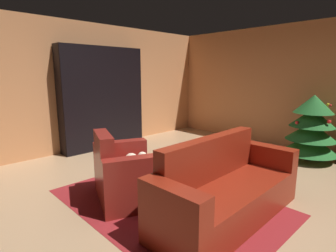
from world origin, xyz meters
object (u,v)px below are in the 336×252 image
Objects in this scene: bookshelf_unit at (107,98)px; couch_red at (226,191)px; book_stack_on_table at (174,163)px; armchair_red at (125,175)px; coffee_table at (178,171)px; decorated_tree at (311,128)px; bottle_on_table at (180,155)px.

bookshelf_unit is 1.05× the size of couch_red.
couch_red reaches higher than book_stack_on_table.
armchair_red is (2.39, -1.23, -0.76)m from bookshelf_unit.
book_stack_on_table is at bearing -127.90° from coffee_table.
decorated_tree is at bearing 91.38° from couch_red.
couch_red is at bearing 13.92° from coffee_table.
coffee_table is at bearing -56.61° from bottle_on_table.
decorated_tree is (3.49, 2.19, -0.45)m from bookshelf_unit.
decorated_tree is (-0.07, 2.85, 0.32)m from couch_red.
bookshelf_unit is 3.08m from book_stack_on_table.
decorated_tree is at bearing 76.77° from bottle_on_table.
couch_red reaches higher than bottle_on_table.
coffee_table is at bearing 52.10° from book_stack_on_table.
bottle_on_table is (-0.73, 0.02, 0.27)m from couch_red.
decorated_tree is at bearing 72.21° from armchair_red.
bottle_on_table is at bearing 123.39° from coffee_table.
bookshelf_unit reaches higher than armchair_red.
bottle_on_table is 2.91m from decorated_tree.
book_stack_on_table is (-0.65, -0.19, 0.23)m from couch_red.
bookshelf_unit is at bearing 164.51° from coffee_table.
armchair_red is at bearing -107.79° from decorated_tree.
armchair_red is 0.77m from bottle_on_table.
book_stack_on_table is at bearing -68.65° from bottle_on_table.
bottle_on_table reaches higher than book_stack_on_table.
coffee_table is at bearing 37.44° from armchair_red.
coffee_table is at bearing -100.43° from decorated_tree.
bottle_on_table is 0.21× the size of decorated_tree.
bookshelf_unit is at bearing 152.78° from armchair_red.
armchair_red is 5.09× the size of book_stack_on_table.
couch_red is at bearing -88.62° from decorated_tree.
armchair_red reaches higher than book_stack_on_table.
coffee_table is (2.94, -0.81, -0.65)m from bookshelf_unit.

